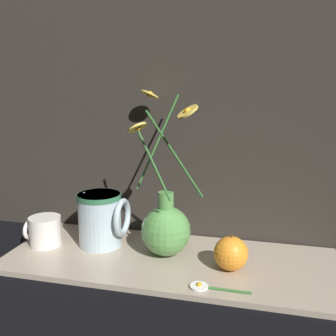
{
  "coord_description": "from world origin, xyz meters",
  "views": [
    {
      "loc": [
        0.18,
        -0.77,
        0.39
      ],
      "look_at": [
        -0.0,
        0.0,
        0.22
      ],
      "focal_mm": 40.0,
      "sensor_mm": 36.0,
      "label": 1
    }
  ],
  "objects_px": {
    "vase_with_flowers": "(166,227)",
    "orange_fruit": "(231,253)",
    "ceramic_pitcher": "(101,217)",
    "yellow_mug": "(44,231)"
  },
  "relations": [
    {
      "from": "vase_with_flowers",
      "to": "orange_fruit",
      "type": "relative_size",
      "value": 4.63
    },
    {
      "from": "orange_fruit",
      "to": "ceramic_pitcher",
      "type": "bearing_deg",
      "value": 170.27
    },
    {
      "from": "yellow_mug",
      "to": "orange_fruit",
      "type": "height_order",
      "value": "orange_fruit"
    },
    {
      "from": "vase_with_flowers",
      "to": "yellow_mug",
      "type": "xyz_separation_m",
      "value": [
        -0.3,
        -0.02,
        -0.03
      ]
    },
    {
      "from": "orange_fruit",
      "to": "vase_with_flowers",
      "type": "bearing_deg",
      "value": 165.4
    },
    {
      "from": "ceramic_pitcher",
      "to": "orange_fruit",
      "type": "relative_size",
      "value": 1.73
    },
    {
      "from": "vase_with_flowers",
      "to": "yellow_mug",
      "type": "relative_size",
      "value": 4.31
    },
    {
      "from": "vase_with_flowers",
      "to": "ceramic_pitcher",
      "type": "xyz_separation_m",
      "value": [
        -0.17,
        0.02,
        0.0
      ]
    },
    {
      "from": "vase_with_flowers",
      "to": "orange_fruit",
      "type": "height_order",
      "value": "vase_with_flowers"
    },
    {
      "from": "orange_fruit",
      "to": "yellow_mug",
      "type": "bearing_deg",
      "value": 177.52
    }
  ]
}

